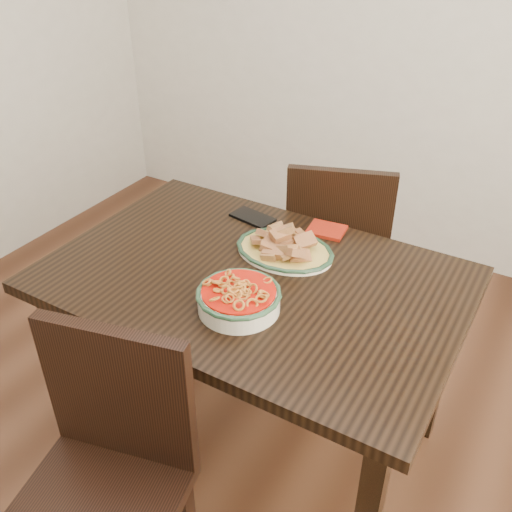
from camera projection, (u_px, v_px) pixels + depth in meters
The scene contains 9 objects.
floor at pixel (206, 441), 2.19m from camera, with size 3.50×3.50×0.00m, color #3C2013.
wall_back at pixel (401, 8), 2.74m from camera, with size 3.50×0.10×2.60m, color silver.
dining_table at pixel (253, 297), 1.86m from camera, with size 1.31×0.87×0.75m.
chair_far at pixel (337, 243), 2.45m from camera, with size 0.54×0.54×0.89m.
chair_near at pixel (107, 468), 1.50m from camera, with size 0.51×0.51×0.89m.
fish_plate at pixel (285, 242), 1.90m from camera, with size 0.33×0.26×0.11m.
noodle_bowl at pixel (239, 297), 1.65m from camera, with size 0.25×0.25×0.08m.
smartphone at pixel (253, 217), 2.12m from camera, with size 0.16×0.09×0.01m, color black.
napkin at pixel (327, 230), 2.04m from camera, with size 0.13×0.11×0.01m, color #991B0B.
Camera 1 is at (0.90, -1.15, 1.79)m, focal length 40.00 mm.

